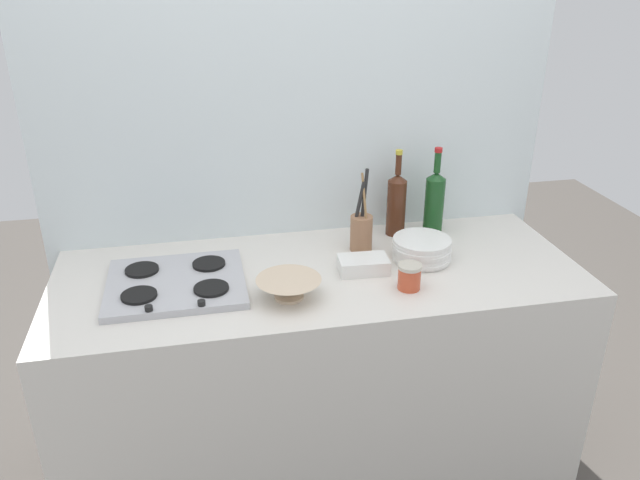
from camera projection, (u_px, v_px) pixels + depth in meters
ground_plane at (320, 470)px, 2.52m from camera, size 6.00×6.00×0.00m
counter_block at (320, 379)px, 2.33m from camera, size 1.80×0.70×0.90m
backsplash_panel at (300, 178)px, 2.40m from camera, size 1.90×0.06×2.22m
stovetop_hob at (176, 283)px, 2.04m from camera, size 0.44×0.39×0.04m
plate_stack at (422, 249)px, 2.21m from camera, size 0.21×0.21×0.08m
wine_bottle_leftmost at (434, 202)px, 2.38m from camera, size 0.07×0.07×0.34m
wine_bottle_mid_left at (396, 203)px, 2.38m from camera, size 0.07×0.07×0.34m
mixing_bowl at (289, 287)px, 1.97m from camera, size 0.21×0.21×0.07m
butter_dish at (363, 265)px, 2.14m from camera, size 0.17×0.12×0.05m
utensil_crock at (361, 230)px, 2.27m from camera, size 0.08×0.08×0.31m
condiment_jar_front at (409, 276)px, 2.02m from camera, size 0.08×0.08×0.09m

